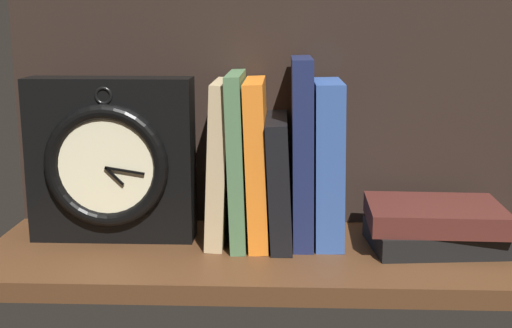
% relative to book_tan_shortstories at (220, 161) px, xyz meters
% --- Properties ---
extents(ground_plane, '(0.76, 0.27, 0.03)m').
position_rel_book_tan_shortstories_xyz_m(ground_plane, '(0.06, -0.04, -0.12)').
color(ground_plane, '#4C2D19').
extents(back_panel, '(0.76, 0.01, 0.42)m').
position_rel_book_tan_shortstories_xyz_m(back_panel, '(0.06, 0.09, 0.10)').
color(back_panel, black).
rests_on(back_panel, ground_plane).
extents(book_tan_shortstories, '(0.03, 0.14, 0.22)m').
position_rel_book_tan_shortstories_xyz_m(book_tan_shortstories, '(0.00, 0.00, 0.00)').
color(book_tan_shortstories, tan).
rests_on(book_tan_shortstories, ground_plane).
extents(book_green_romantic, '(0.03, 0.15, 0.23)m').
position_rel_book_tan_shortstories_xyz_m(book_green_romantic, '(0.03, 0.00, 0.01)').
color(book_green_romantic, '#476B44').
rests_on(book_green_romantic, ground_plane).
extents(book_orange_pandolfini, '(0.03, 0.15, 0.23)m').
position_rel_book_tan_shortstories_xyz_m(book_orange_pandolfini, '(0.05, 0.00, 0.00)').
color(book_orange_pandolfini, orange).
rests_on(book_orange_pandolfini, ground_plane).
extents(book_black_skeptic, '(0.04, 0.16, 0.17)m').
position_rel_book_tan_shortstories_xyz_m(book_black_skeptic, '(0.08, 0.00, -0.02)').
color(book_black_skeptic, black).
rests_on(book_black_skeptic, ground_plane).
extents(book_navy_bierce, '(0.03, 0.13, 0.25)m').
position_rel_book_tan_shortstories_xyz_m(book_navy_bierce, '(0.11, 0.00, 0.02)').
color(book_navy_bierce, '#192147').
rests_on(book_navy_bierce, ground_plane).
extents(book_blue_modern, '(0.04, 0.13, 0.22)m').
position_rel_book_tan_shortstories_xyz_m(book_blue_modern, '(0.15, 0.00, 0.00)').
color(book_blue_modern, '#2D4C8E').
rests_on(book_blue_modern, ground_plane).
extents(framed_clock, '(0.23, 0.07, 0.23)m').
position_rel_book_tan_shortstories_xyz_m(framed_clock, '(-0.15, -0.01, 0.00)').
color(framed_clock, black).
rests_on(framed_clock, ground_plane).
extents(book_stack_side, '(0.19, 0.14, 0.06)m').
position_rel_book_tan_shortstories_xyz_m(book_stack_side, '(0.29, -0.03, -0.08)').
color(book_stack_side, black).
rests_on(book_stack_side, ground_plane).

